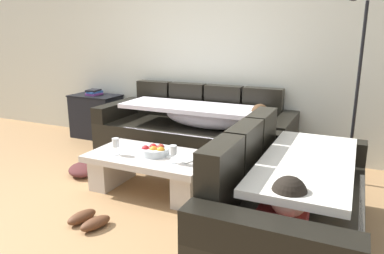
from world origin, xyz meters
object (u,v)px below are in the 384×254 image
couch_near_window (290,204)px  wine_glass_near_left (116,143)px  fruit_bowl (155,151)px  side_cabinet (96,116)px  wine_glass_near_right (173,151)px  pair_of_shoes (89,220)px  crumpled_garment (84,169)px  book_stack_on_cabinet (94,92)px  open_magazine (182,157)px  coffee_table (151,168)px  couch_along_wall (197,132)px  floor_lamp (353,76)px

couch_near_window → wine_glass_near_left: bearing=81.3°
fruit_bowl → side_cabinet: 2.23m
wine_glass_near_right → pair_of_shoes: size_ratio=0.47×
fruit_bowl → crumpled_garment: size_ratio=0.70×
wine_glass_near_right → book_stack_on_cabinet: bearing=145.1°
wine_glass_near_right → open_magazine: wine_glass_near_right is taller
wine_glass_near_left → coffee_table: bearing=26.5°
side_cabinet → book_stack_on_cabinet: 0.36m
couch_along_wall → wine_glass_near_right: size_ratio=14.51×
coffee_table → pair_of_shoes: 0.83m
couch_near_window → fruit_bowl: couch_near_window is taller
couch_along_wall → open_magazine: bearing=-72.9°
book_stack_on_cabinet → crumpled_garment: book_stack_on_cabinet is taller
crumpled_garment → wine_glass_near_left: bearing=-18.0°
wine_glass_near_right → floor_lamp: bearing=38.8°
side_cabinet → crumpled_garment: size_ratio=1.80×
fruit_bowl → couch_near_window: bearing=-17.0°
coffee_table → wine_glass_near_right: 0.42m
book_stack_on_cabinet → pair_of_shoes: bearing=-52.3°
side_cabinet → pair_of_shoes: 2.70m
wine_glass_near_right → book_stack_on_cabinet: (-2.08, 1.45, 0.18)m
side_cabinet → crumpled_garment: 1.55m
wine_glass_near_right → crumpled_garment: (-1.22, 0.17, -0.44)m
fruit_bowl → wine_glass_near_left: wine_glass_near_left is taller
couch_near_window → floor_lamp: floor_lamp is taller
wine_glass_near_left → side_cabinet: (-1.45, 1.48, -0.17)m
couch_along_wall → floor_lamp: size_ratio=1.24×
floor_lamp → pair_of_shoes: 2.78m
wine_glass_near_left → crumpled_garment: size_ratio=0.42×
couch_along_wall → pair_of_shoes: (-0.12, -1.90, -0.28)m
side_cabinet → book_stack_on_cabinet: (-0.02, 0.00, 0.36)m
pair_of_shoes → open_magazine: bearing=62.0°
couch_along_wall → wine_glass_near_left: size_ratio=14.51×
book_stack_on_cabinet → floor_lamp: 3.52m
couch_near_window → crumpled_garment: bearing=78.8°
open_magazine → floor_lamp: bearing=52.8°
wine_glass_near_left → floor_lamp: size_ratio=0.09×
side_cabinet → floor_lamp: size_ratio=0.37×
pair_of_shoes → fruit_bowl: bearing=78.6°
couch_along_wall → pair_of_shoes: bearing=-93.5°
couch_along_wall → crumpled_garment: (-0.91, -1.05, -0.27)m
wine_glass_near_left → floor_lamp: (2.01, 1.15, 0.62)m
crumpled_garment → book_stack_on_cabinet: bearing=123.8°
couch_along_wall → coffee_table: size_ratio=2.01×
open_magazine → crumpled_garment: (-1.23, 0.01, -0.33)m
couch_near_window → coffee_table: 1.48m
book_stack_on_cabinet → fruit_bowl: bearing=-36.2°
open_magazine → pair_of_shoes: 1.01m
couch_near_window → crumpled_garment: (-2.32, 0.46, -0.27)m
wine_glass_near_right → open_magazine: bearing=84.5°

